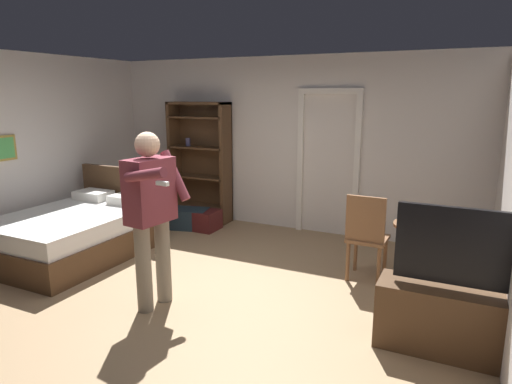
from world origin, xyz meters
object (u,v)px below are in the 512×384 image
(side_table, at_px, (422,245))
(bottle_on_table, at_px, (438,218))
(suitcase_dark, at_px, (188,218))
(tv_flatscreen, at_px, (461,314))
(wooden_chair, at_px, (367,234))
(bookshelf, at_px, (201,157))
(suitcase_small, at_px, (200,219))
(laptop, at_px, (421,220))
(bed, at_px, (78,231))
(person_blue_shirt, at_px, (151,207))

(side_table, relative_size, bottle_on_table, 2.87)
(side_table, relative_size, suitcase_dark, 1.12)
(tv_flatscreen, relative_size, bottle_on_table, 5.27)
(tv_flatscreen, height_order, wooden_chair, tv_flatscreen)
(bookshelf, height_order, suitcase_dark, bookshelf)
(bookshelf, xyz_separation_m, suitcase_dark, (0.08, -0.55, -0.89))
(side_table, relative_size, suitcase_small, 1.22)
(laptop, bearing_deg, tv_flatscreen, -69.57)
(bookshelf, relative_size, wooden_chair, 1.95)
(bottle_on_table, relative_size, wooden_chair, 0.25)
(side_table, distance_m, wooden_chair, 0.59)
(side_table, height_order, bottle_on_table, bottle_on_table)
(bed, bearing_deg, bottle_on_table, 10.44)
(tv_flatscreen, xyz_separation_m, person_blue_shirt, (-2.73, -0.37, 0.65))
(suitcase_dark, bearing_deg, bookshelf, 85.30)
(bookshelf, relative_size, tv_flatscreen, 1.50)
(wooden_chair, height_order, suitcase_dark, wooden_chair)
(bottle_on_table, distance_m, suitcase_small, 3.59)
(bed, xyz_separation_m, suitcase_dark, (0.64, 1.56, -0.15))
(laptop, bearing_deg, bottle_on_table, -13.03)
(side_table, height_order, wooden_chair, wooden_chair)
(wooden_chair, xyz_separation_m, suitcase_dark, (-2.92, 0.81, -0.39))
(suitcase_dark, bearing_deg, tv_flatscreen, -39.76)
(laptop, relative_size, wooden_chair, 0.39)
(laptop, distance_m, suitcase_dark, 3.60)
(laptop, height_order, person_blue_shirt, person_blue_shirt)
(bookshelf, bearing_deg, tv_flatscreen, -31.89)
(suitcase_small, bearing_deg, side_table, -12.30)
(bookshelf, bearing_deg, bed, -104.65)
(bed, xyz_separation_m, side_table, (4.13, 0.87, 0.17))
(wooden_chair, bearing_deg, side_table, 11.25)
(tv_flatscreen, bearing_deg, bottle_on_table, 103.78)
(bed, distance_m, person_blue_shirt, 2.09)
(bookshelf, relative_size, bottle_on_table, 7.90)
(bookshelf, distance_m, person_blue_shirt, 3.13)
(side_table, height_order, laptop, laptop)
(bed, xyz_separation_m, person_blue_shirt, (1.83, -0.74, 0.70))
(suitcase_dark, bearing_deg, laptop, -25.43)
(bottle_on_table, height_order, suitcase_dark, bottle_on_table)
(laptop, bearing_deg, suitcase_small, 166.40)
(tv_flatscreen, xyz_separation_m, bottle_on_table, (-0.29, 1.16, 0.45))
(person_blue_shirt, xyz_separation_m, suitcase_dark, (-1.19, 2.31, -0.85))
(bottle_on_table, xyz_separation_m, suitcase_small, (-3.43, 0.83, -0.65))
(bed, relative_size, laptop, 5.23)
(tv_flatscreen, distance_m, side_table, 1.32)
(suitcase_dark, bearing_deg, wooden_chair, -28.89)
(suitcase_small, bearing_deg, bottle_on_table, -13.07)
(side_table, xyz_separation_m, laptop, (-0.02, -0.04, 0.28))
(laptop, xyz_separation_m, bottle_on_table, (0.16, -0.04, 0.05))
(person_blue_shirt, bearing_deg, suitcase_small, 112.81)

